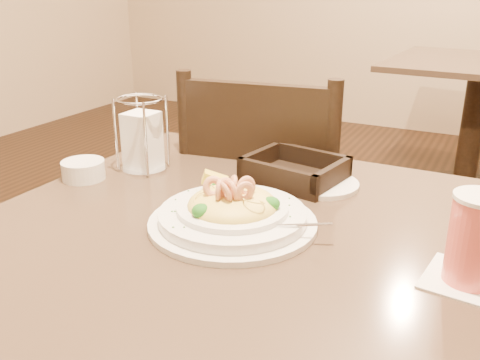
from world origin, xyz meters
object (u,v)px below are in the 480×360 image
at_px(bread_basket, 295,172).
at_px(side_plate, 320,184).
at_px(background_table, 476,105).
at_px(drink_glass, 475,240).
at_px(pasta_bowl, 232,212).
at_px(butter_ramekin, 83,170).
at_px(main_table, 235,334).
at_px(dining_chair_near, 269,224).
at_px(napkin_caddy, 142,139).

distance_m(bread_basket, side_plate, 0.06).
distance_m(background_table, drink_glass, 2.34).
height_order(pasta_bowl, butter_ramekin, pasta_bowl).
relative_size(bread_basket, side_plate, 1.34).
bearing_deg(main_table, dining_chair_near, 106.98).
bearing_deg(background_table, napkin_caddy, -104.38).
height_order(pasta_bowl, bread_basket, pasta_bowl).
bearing_deg(background_table, butter_ramekin, -105.60).
xyz_separation_m(background_table, side_plate, (-0.16, -2.06, 0.23)).
bearing_deg(side_plate, butter_ramekin, -157.69).
relative_size(main_table, side_plate, 5.61).
bearing_deg(background_table, bread_basket, -96.08).
bearing_deg(drink_glass, main_table, 178.90).
bearing_deg(pasta_bowl, butter_ramekin, 171.50).
relative_size(drink_glass, side_plate, 0.84).
bearing_deg(main_table, bread_basket, 87.82).
xyz_separation_m(bread_basket, butter_ramekin, (-0.41, -0.20, 0.00)).
relative_size(background_table, side_plate, 5.89).
bearing_deg(pasta_bowl, dining_chair_near, 106.49).
bearing_deg(main_table, napkin_caddy, 152.51).
xyz_separation_m(drink_glass, bread_basket, (-0.37, 0.26, -0.05)).
height_order(drink_glass, bread_basket, drink_glass).
relative_size(pasta_bowl, napkin_caddy, 1.95).
height_order(dining_chair_near, drink_glass, dining_chair_near).
bearing_deg(butter_ramekin, side_plate, 22.31).
bearing_deg(napkin_caddy, background_table, 75.62).
height_order(napkin_caddy, side_plate, napkin_caddy).
distance_m(background_table, pasta_bowl, 2.34).
bearing_deg(napkin_caddy, pasta_bowl, -27.96).
height_order(pasta_bowl, drink_glass, drink_glass).
bearing_deg(background_table, side_plate, -94.43).
xyz_separation_m(background_table, drink_glass, (0.15, -2.32, 0.30)).
xyz_separation_m(pasta_bowl, bread_basket, (0.01, 0.26, -0.01)).
relative_size(background_table, pasta_bowl, 2.90).
bearing_deg(drink_glass, napkin_caddy, 166.09).
xyz_separation_m(background_table, dining_chair_near, (-0.37, -1.84, -0.00)).
distance_m(dining_chair_near, pasta_bowl, 0.55).
xyz_separation_m(dining_chair_near, pasta_bowl, (0.14, -0.47, 0.26)).
xyz_separation_m(napkin_caddy, side_plate, (0.39, 0.08, -0.07)).
relative_size(dining_chair_near, butter_ramekin, 10.14).
bearing_deg(side_plate, pasta_bowl, -106.25).
bearing_deg(bread_basket, main_table, -92.18).
height_order(dining_chair_near, side_plate, dining_chair_near).
bearing_deg(drink_glass, side_plate, 140.61).
distance_m(dining_chair_near, butter_ramekin, 0.55).
height_order(pasta_bowl, napkin_caddy, napkin_caddy).
xyz_separation_m(side_plate, butter_ramekin, (-0.47, -0.19, 0.02)).
xyz_separation_m(background_table, pasta_bowl, (-0.23, -2.31, 0.26)).
height_order(background_table, dining_chair_near, dining_chair_near).
relative_size(main_table, background_table, 0.95).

